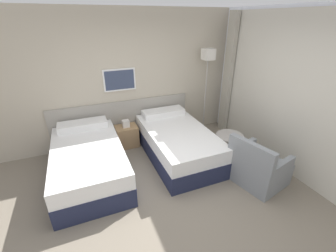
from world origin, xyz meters
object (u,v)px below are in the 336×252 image
object	(u,v)px
nightstand	(127,136)
armchair	(257,168)
bed_near_door	(89,161)
side_table	(229,143)
bed_near_window	(177,142)
floor_lamp	(208,64)

from	to	relation	value
nightstand	armchair	bearing A→B (deg)	-49.23
bed_near_door	side_table	distance (m)	2.51
bed_near_window	nightstand	distance (m)	1.13
bed_near_door	floor_lamp	world-z (taller)	floor_lamp
bed_near_door	nightstand	bearing A→B (deg)	42.97
floor_lamp	side_table	xyz separation A→B (m)	(-0.23, -1.29, -1.20)
bed_near_door	floor_lamp	size ratio (longest dim) A/B	1.05
side_table	armchair	world-z (taller)	armchair
floor_lamp	armchair	distance (m)	2.36
bed_near_window	armchair	bearing A→B (deg)	-53.91
bed_near_door	floor_lamp	distance (m)	3.06
nightstand	floor_lamp	bearing A→B (deg)	-1.54
floor_lamp	armchair	bearing A→B (deg)	-93.57
bed_near_door	bed_near_window	distance (m)	1.66
side_table	nightstand	bearing A→B (deg)	140.40
floor_lamp	side_table	world-z (taller)	floor_lamp
bed_near_door	side_table	bearing A→B (deg)	-12.98
side_table	armchair	distance (m)	0.68
armchair	side_table	bearing A→B (deg)	-4.10
bed_near_window	armchair	distance (m)	1.51
bed_near_window	floor_lamp	world-z (taller)	floor_lamp
bed_near_door	armchair	size ratio (longest dim) A/B	2.17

